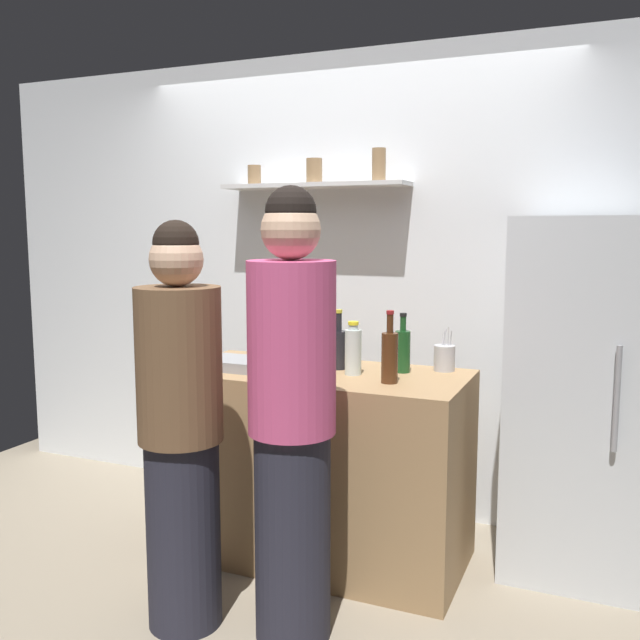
{
  "coord_description": "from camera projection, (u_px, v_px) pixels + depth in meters",
  "views": [
    {
      "loc": [
        1.43,
        -2.52,
        1.62
      ],
      "look_at": [
        0.13,
        0.51,
        1.19
      ],
      "focal_mm": 39.06,
      "sensor_mm": 36.0,
      "label": 1
    }
  ],
  "objects": [
    {
      "name": "ground_plane",
      "position": [
        247.0,
        599.0,
        3.07
      ],
      "size": [
        5.28,
        5.28,
        0.0
      ],
      "primitive_type": "plane",
      "color": "gray"
    },
    {
      "name": "back_wall_assembly",
      "position": [
        349.0,
        283.0,
        4.03
      ],
      "size": [
        4.8,
        0.32,
        2.6
      ],
      "color": "white",
      "rests_on": "ground"
    },
    {
      "name": "refrigerator",
      "position": [
        577.0,
        398.0,
        3.23
      ],
      "size": [
        0.61,
        0.6,
        1.67
      ],
      "color": "silver",
      "rests_on": "ground"
    },
    {
      "name": "counter",
      "position": [
        320.0,
        465.0,
        3.42
      ],
      "size": [
        1.41,
        0.68,
        0.94
      ],
      "primitive_type": "cube",
      "color": "#9E7A51",
      "rests_on": "ground"
    },
    {
      "name": "baking_pan",
      "position": [
        237.0,
        364.0,
        3.42
      ],
      "size": [
        0.34,
        0.24,
        0.05
      ],
      "primitive_type": "cube",
      "color": "gray",
      "rests_on": "counter"
    },
    {
      "name": "utensil_holder",
      "position": [
        444.0,
        358.0,
        3.36
      ],
      "size": [
        0.1,
        0.1,
        0.21
      ],
      "color": "#B2B2B7",
      "rests_on": "counter"
    },
    {
      "name": "wine_bottle_dark_glass",
      "position": [
        339.0,
        348.0,
        3.4
      ],
      "size": [
        0.08,
        0.08,
        0.29
      ],
      "color": "black",
      "rests_on": "counter"
    },
    {
      "name": "wine_bottle_green_glass",
      "position": [
        403.0,
        350.0,
        3.32
      ],
      "size": [
        0.07,
        0.07,
        0.29
      ],
      "color": "#19471E",
      "rests_on": "counter"
    },
    {
      "name": "wine_bottle_amber_glass",
      "position": [
        390.0,
        356.0,
        3.09
      ],
      "size": [
        0.07,
        0.07,
        0.33
      ],
      "color": "#472814",
      "rests_on": "counter"
    },
    {
      "name": "water_bottle_plastic",
      "position": [
        353.0,
        351.0,
        3.27
      ],
      "size": [
        0.08,
        0.08,
        0.25
      ],
      "color": "silver",
      "rests_on": "counter"
    },
    {
      "name": "person_brown_jacket",
      "position": [
        181.0,
        431.0,
        2.78
      ],
      "size": [
        0.34,
        0.34,
        1.65
      ],
      "rotation": [
        0.0,
        0.0,
        2.61
      ],
      "color": "#262633",
      "rests_on": "ground"
    },
    {
      "name": "person_pink_top",
      "position": [
        292.0,
        419.0,
        2.68
      ],
      "size": [
        0.34,
        0.34,
        1.78
      ],
      "rotation": [
        0.0,
        0.0,
        4.56
      ],
      "color": "#262633",
      "rests_on": "ground"
    }
  ]
}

